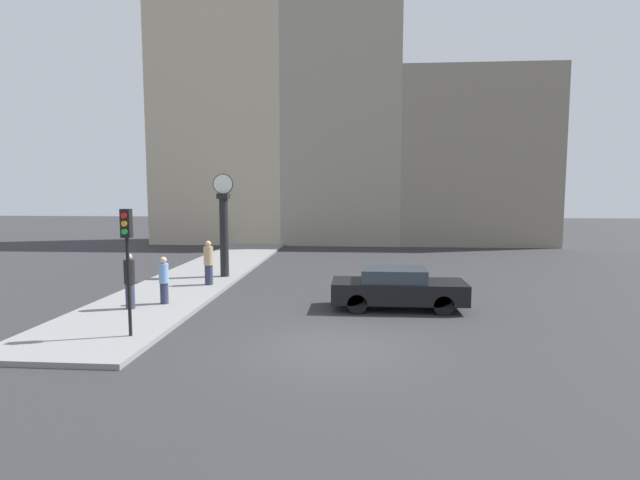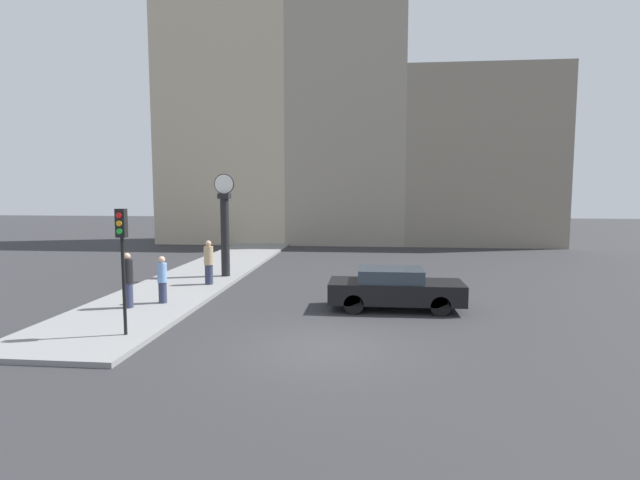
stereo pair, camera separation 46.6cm
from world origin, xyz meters
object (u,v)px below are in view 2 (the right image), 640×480
Objects in this scene: sedan_car at (395,288)px; pedestrian_tan_coat at (209,262)px; street_clock at (225,228)px; pedestrian_blue_stripe at (162,279)px; pedestrian_black_jacket at (128,280)px; traffic_light_near at (122,245)px.

sedan_car is 8.06m from pedestrian_tan_coat.
sedan_car is 2.47× the size of pedestrian_tan_coat.
street_clock is 5.67m from pedestrian_blue_stripe.
pedestrian_tan_coat is 3.51m from pedestrian_blue_stripe.
pedestrian_tan_coat is 0.99× the size of pedestrian_black_jacket.
pedestrian_tan_coat reaches higher than pedestrian_blue_stripe.
pedestrian_blue_stripe is at bearing -176.85° from sedan_car.
sedan_car is at bearing 3.15° from pedestrian_blue_stripe.
pedestrian_tan_coat is 1.12× the size of pedestrian_blue_stripe.
sedan_car is 7.97m from pedestrian_blue_stripe.
pedestrian_blue_stripe is (0.84, 0.79, -0.10)m from pedestrian_black_jacket.
pedestrian_tan_coat is 4.47m from pedestrian_black_jacket.
pedestrian_blue_stripe is (-7.96, -0.44, 0.25)m from sedan_car.
traffic_light_near reaches higher than pedestrian_blue_stripe.
pedestrian_black_jacket is (-1.45, -6.26, -1.26)m from street_clock.
pedestrian_blue_stripe is at bearing -96.43° from street_clock.
street_clock is (-7.34, 5.03, 1.60)m from sedan_car.
street_clock is at bearing 83.57° from pedestrian_blue_stripe.
traffic_light_near is 9.23m from street_clock.
street_clock is at bearing 89.66° from traffic_light_near.
traffic_light_near is at bearing -90.34° from street_clock.
traffic_light_near is at bearing -81.49° from pedestrian_blue_stripe.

